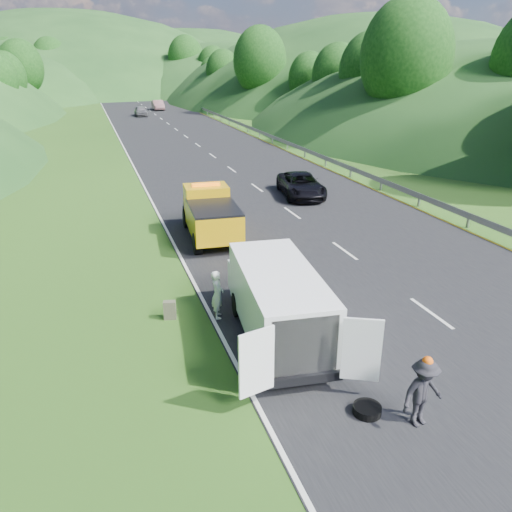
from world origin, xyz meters
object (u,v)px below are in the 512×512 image
object	(u,v)px
worker	(418,424)
spare_tire	(367,414)
woman	(218,317)
suitcase	(170,310)
white_van	(277,300)
tow_truck	(210,214)
passing_suv	(301,196)
child	(279,314)

from	to	relation	value
worker	spare_tire	world-z (taller)	worker
woman	suitcase	size ratio (longest dim) A/B	2.58
white_van	worker	world-z (taller)	white_van
woman	spare_tire	world-z (taller)	woman
tow_truck	suitcase	size ratio (longest dim) A/B	9.08
white_van	passing_suv	size ratio (longest dim) A/B	1.33
worker	tow_truck	bearing A→B (deg)	87.61
tow_truck	suitcase	world-z (taller)	tow_truck
white_van	passing_suv	bearing A→B (deg)	70.73
tow_truck	suitcase	bearing A→B (deg)	-109.04
child	passing_suv	xyz separation A→B (m)	(6.59, 13.61, 0.00)
worker	passing_suv	distance (m)	20.34
suitcase	spare_tire	world-z (taller)	suitcase
suitcase	spare_tire	bearing A→B (deg)	-59.13
woman	tow_truck	bearing A→B (deg)	-1.09
tow_truck	passing_suv	world-z (taller)	tow_truck
child	passing_suv	bearing A→B (deg)	107.53
passing_suv	white_van	bearing A→B (deg)	-105.74
child	worker	world-z (taller)	worker
worker	spare_tire	distance (m)	1.17
worker	spare_tire	xyz separation A→B (m)	(-0.94, 0.69, 0.00)
tow_truck	worker	bearing A→B (deg)	-79.75
worker	suitcase	distance (m)	8.17
worker	passing_suv	size ratio (longest dim) A/B	0.35
suitcase	tow_truck	bearing A→B (deg)	66.79
white_van	spare_tire	distance (m)	4.19
tow_truck	woman	xyz separation A→B (m)	(-1.60, -7.58, -1.16)
tow_truck	white_van	size ratio (longest dim) A/B	0.86
child	suitcase	distance (m)	3.56
suitcase	passing_suv	world-z (taller)	passing_suv
woman	spare_tire	size ratio (longest dim) A/B	2.38
child	spare_tire	distance (m)	5.29
suitcase	woman	bearing A→B (deg)	-14.66
spare_tire	passing_suv	xyz separation A→B (m)	(6.41, 18.90, 0.00)
white_van	tow_truck	bearing A→B (deg)	94.89
spare_tire	white_van	bearing A→B (deg)	101.53
worker	woman	bearing A→B (deg)	107.36
woman	child	world-z (taller)	woman
white_van	child	world-z (taller)	white_van
white_van	worker	distance (m)	5.08
worker	spare_tire	bearing A→B (deg)	135.20
tow_truck	spare_tire	bearing A→B (deg)	-83.46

